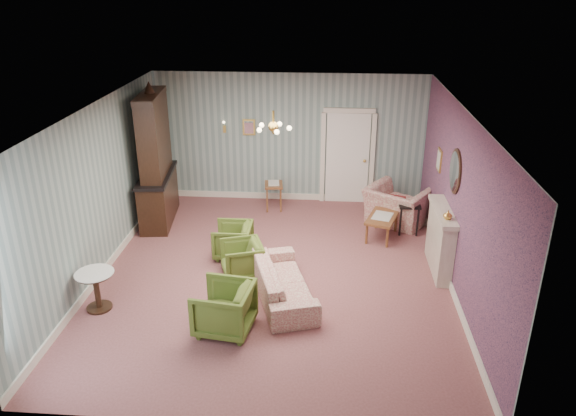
# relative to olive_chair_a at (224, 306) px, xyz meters

# --- Properties ---
(floor) EXTENTS (7.00, 7.00, 0.00)m
(floor) POSITION_rel_olive_chair_a_xyz_m (0.58, 1.67, -0.41)
(floor) COLOR #8C5151
(floor) RESTS_ON ground
(ceiling) EXTENTS (7.00, 7.00, 0.00)m
(ceiling) POSITION_rel_olive_chair_a_xyz_m (0.58, 1.67, 2.49)
(ceiling) COLOR white
(ceiling) RESTS_ON ground
(wall_back) EXTENTS (6.00, 0.00, 6.00)m
(wall_back) POSITION_rel_olive_chair_a_xyz_m (0.58, 5.17, 1.04)
(wall_back) COLOR slate
(wall_back) RESTS_ON ground
(wall_front) EXTENTS (6.00, 0.00, 6.00)m
(wall_front) POSITION_rel_olive_chair_a_xyz_m (0.58, -1.83, 1.04)
(wall_front) COLOR slate
(wall_front) RESTS_ON ground
(wall_left) EXTENTS (0.00, 7.00, 7.00)m
(wall_left) POSITION_rel_olive_chair_a_xyz_m (-2.42, 1.67, 1.04)
(wall_left) COLOR slate
(wall_left) RESTS_ON ground
(wall_right) EXTENTS (0.00, 7.00, 7.00)m
(wall_right) POSITION_rel_olive_chair_a_xyz_m (3.58, 1.67, 1.04)
(wall_right) COLOR slate
(wall_right) RESTS_ON ground
(wall_right_floral) EXTENTS (0.00, 7.00, 7.00)m
(wall_right_floral) POSITION_rel_olive_chair_a_xyz_m (3.56, 1.67, 1.04)
(wall_right_floral) COLOR #B25973
(wall_right_floral) RESTS_ON ground
(door) EXTENTS (1.12, 0.12, 2.16)m
(door) POSITION_rel_olive_chair_a_xyz_m (1.88, 5.13, 0.67)
(door) COLOR white
(door) RESTS_ON floor
(olive_chair_a) EXTENTS (0.85, 0.89, 0.81)m
(olive_chair_a) POSITION_rel_olive_chair_a_xyz_m (0.00, 0.00, 0.00)
(olive_chair_a) COLOR #516523
(olive_chair_a) RESTS_ON floor
(olive_chair_b) EXTENTS (0.81, 0.84, 0.69)m
(olive_chair_b) POSITION_rel_olive_chair_a_xyz_m (0.02, 1.60, -0.06)
(olive_chair_b) COLOR #516523
(olive_chair_b) RESTS_ON floor
(olive_chair_c) EXTENTS (0.64, 0.68, 0.70)m
(olive_chair_c) POSITION_rel_olive_chair_a_xyz_m (-0.26, 2.31, -0.06)
(olive_chair_c) COLOR #516523
(olive_chair_c) RESTS_ON floor
(sofa_chintz) EXTENTS (1.11, 2.03, 0.76)m
(sofa_chintz) POSITION_rel_olive_chair_a_xyz_m (0.78, 0.97, -0.03)
(sofa_chintz) COLOR #9E3F44
(sofa_chintz) RESTS_ON floor
(wingback_chair) EXTENTS (1.42, 1.31, 1.04)m
(wingback_chair) POSITION_rel_olive_chair_a_xyz_m (2.92, 4.03, 0.11)
(wingback_chair) COLOR #9E3F44
(wingback_chair) RESTS_ON floor
(dresser) EXTENTS (0.79, 1.78, 2.87)m
(dresser) POSITION_rel_olive_chair_a_xyz_m (-2.07, 3.77, 1.03)
(dresser) COLOR black
(dresser) RESTS_ON floor
(fireplace) EXTENTS (0.30, 1.40, 1.16)m
(fireplace) POSITION_rel_olive_chair_a_xyz_m (3.44, 2.07, 0.17)
(fireplace) COLOR beige
(fireplace) RESTS_ON floor
(mantel_vase) EXTENTS (0.15, 0.15, 0.15)m
(mantel_vase) POSITION_rel_olive_chair_a_xyz_m (3.42, 1.67, 0.83)
(mantel_vase) COLOR gold
(mantel_vase) RESTS_ON fireplace
(oval_mirror) EXTENTS (0.04, 0.76, 0.84)m
(oval_mirror) POSITION_rel_olive_chair_a_xyz_m (3.54, 2.07, 1.44)
(oval_mirror) COLOR white
(oval_mirror) RESTS_ON wall_right
(framed_print) EXTENTS (0.04, 0.34, 0.42)m
(framed_print) POSITION_rel_olive_chair_a_xyz_m (3.55, 3.42, 1.19)
(framed_print) COLOR gold
(framed_print) RESTS_ON wall_right
(coffee_table) EXTENTS (0.76, 1.02, 0.47)m
(coffee_table) POSITION_rel_olive_chair_a_xyz_m (2.55, 3.29, -0.17)
(coffee_table) COLOR brown
(coffee_table) RESTS_ON floor
(side_table_black) EXTENTS (0.42, 0.42, 0.63)m
(side_table_black) POSITION_rel_olive_chair_a_xyz_m (3.09, 3.55, -0.09)
(side_table_black) COLOR black
(side_table_black) RESTS_ON floor
(pedestal_table) EXTENTS (0.68, 0.68, 0.65)m
(pedestal_table) POSITION_rel_olive_chair_a_xyz_m (-2.07, 0.41, -0.08)
(pedestal_table) COLOR black
(pedestal_table) RESTS_ON floor
(nesting_table) EXTENTS (0.44, 0.53, 0.64)m
(nesting_table) POSITION_rel_olive_chair_a_xyz_m (0.27, 4.57, -0.09)
(nesting_table) COLOR brown
(nesting_table) RESTS_ON floor
(gilt_mirror_back) EXTENTS (0.28, 0.06, 0.36)m
(gilt_mirror_back) POSITION_rel_olive_chair_a_xyz_m (-0.32, 5.13, 1.29)
(gilt_mirror_back) COLOR gold
(gilt_mirror_back) RESTS_ON wall_back
(sconce_left) EXTENTS (0.16, 0.12, 0.30)m
(sconce_left) POSITION_rel_olive_chair_a_xyz_m (-0.87, 5.11, 1.29)
(sconce_left) COLOR gold
(sconce_left) RESTS_ON wall_back
(sconce_right) EXTENTS (0.16, 0.12, 0.30)m
(sconce_right) POSITION_rel_olive_chair_a_xyz_m (0.23, 5.11, 1.29)
(sconce_right) COLOR gold
(sconce_right) RESTS_ON wall_back
(chandelier) EXTENTS (0.56, 0.56, 0.36)m
(chandelier) POSITION_rel_olive_chair_a_xyz_m (0.58, 1.67, 2.22)
(chandelier) COLOR gold
(chandelier) RESTS_ON ceiling
(burgundy_cushion) EXTENTS (0.41, 0.28, 0.39)m
(burgundy_cushion) POSITION_rel_olive_chair_a_xyz_m (2.87, 3.88, 0.07)
(burgundy_cushion) COLOR maroon
(burgundy_cushion) RESTS_ON wingback_chair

